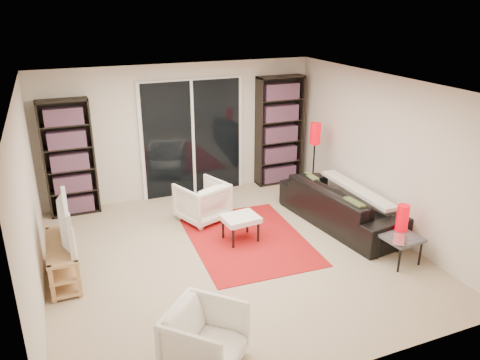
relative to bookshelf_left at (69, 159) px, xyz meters
name	(u,v)px	position (x,y,z in m)	size (l,w,h in m)	color
floor	(232,254)	(1.95, -2.33, -0.98)	(5.00, 5.00, 0.00)	#C0AD8C
wall_back	(181,131)	(1.95, 0.17, 0.22)	(5.00, 0.02, 2.40)	beige
wall_front	(334,268)	(1.95, -4.83, 0.22)	(5.00, 0.02, 2.40)	beige
wall_left	(29,205)	(-0.55, -2.33, 0.22)	(0.02, 5.00, 2.40)	beige
wall_right	(383,154)	(4.45, -2.33, 0.22)	(0.02, 5.00, 2.40)	beige
ceiling	(231,86)	(1.95, -2.33, 1.42)	(5.00, 5.00, 0.02)	white
sliding_door	(193,138)	(2.15, 0.13, 0.07)	(1.92, 0.08, 2.16)	white
bookshelf_left	(69,159)	(0.00, 0.00, 0.00)	(0.80, 0.30, 1.95)	black
bookshelf_right	(279,131)	(3.85, 0.00, 0.07)	(0.90, 0.30, 2.10)	black
tv_stand	(63,260)	(-0.29, -2.06, -0.71)	(0.36, 1.13, 0.50)	tan
tv	(59,223)	(-0.27, -2.06, -0.18)	(1.02, 0.13, 0.59)	black
rug	(248,240)	(2.33, -2.02, -0.97)	(1.65, 2.23, 0.01)	#B11415
sofa	(341,205)	(3.95, -2.07, -0.65)	(2.26, 0.88, 0.66)	black
armchair_back	(202,201)	(1.92, -1.08, -0.65)	(0.70, 0.72, 0.66)	white
armchair_front	(205,339)	(0.92, -4.26, -0.65)	(0.69, 0.71, 0.64)	white
ottoman	(241,220)	(2.23, -1.98, -0.63)	(0.56, 0.48, 0.40)	white
side_table	(401,239)	(4.02, -3.39, -0.62)	(0.53, 0.53, 0.40)	#47474C
laptop	(403,241)	(3.94, -3.52, -0.56)	(0.35, 0.23, 0.03)	silver
table_lamp	(402,218)	(4.13, -3.25, -0.39)	(0.17, 0.17, 0.38)	red
floor_lamp	(315,141)	(4.09, -0.92, 0.10)	(0.21, 0.21, 1.40)	black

